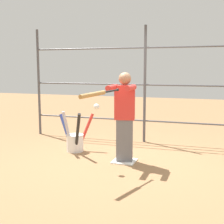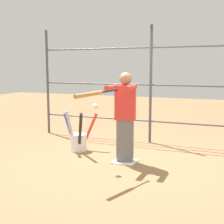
{
  "view_description": "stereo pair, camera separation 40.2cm",
  "coord_description": "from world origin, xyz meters",
  "px_view_note": "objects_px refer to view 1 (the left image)",
  "views": [
    {
      "loc": [
        -1.5,
        5.2,
        1.68
      ],
      "look_at": [
        0.17,
        0.19,
        0.92
      ],
      "focal_mm": 50.0,
      "sensor_mm": 36.0,
      "label": 1
    },
    {
      "loc": [
        -1.87,
        5.06,
        1.68
      ],
      "look_at": [
        0.17,
        0.19,
        0.92
      ],
      "focal_mm": 50.0,
      "sensor_mm": 36.0,
      "label": 2
    }
  ],
  "objects_px": {
    "batter": "(124,114)",
    "baseball_bat_swinging": "(96,94)",
    "bat_bucket": "(75,140)",
    "softball_in_flight": "(97,107)"
  },
  "relations": [
    {
      "from": "batter",
      "to": "baseball_bat_swinging",
      "type": "distance_m",
      "value": 1.05
    },
    {
      "from": "baseball_bat_swinging",
      "to": "bat_bucket",
      "type": "height_order",
      "value": "baseball_bat_swinging"
    },
    {
      "from": "baseball_bat_swinging",
      "to": "softball_in_flight",
      "type": "relative_size",
      "value": 9.41
    },
    {
      "from": "baseball_bat_swinging",
      "to": "bat_bucket",
      "type": "xyz_separation_m",
      "value": [
        0.97,
        -1.3,
        -1.06
      ]
    },
    {
      "from": "baseball_bat_swinging",
      "to": "bat_bucket",
      "type": "bearing_deg",
      "value": -53.29
    },
    {
      "from": "softball_in_flight",
      "to": "batter",
      "type": "bearing_deg",
      "value": -126.27
    },
    {
      "from": "batter",
      "to": "baseball_bat_swinging",
      "type": "bearing_deg",
      "value": 80.19
    },
    {
      "from": "softball_in_flight",
      "to": "bat_bucket",
      "type": "relative_size",
      "value": 0.11
    },
    {
      "from": "baseball_bat_swinging",
      "to": "softball_in_flight",
      "type": "height_order",
      "value": "baseball_bat_swinging"
    },
    {
      "from": "softball_in_flight",
      "to": "baseball_bat_swinging",
      "type": "bearing_deg",
      "value": 110.51
    }
  ]
}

